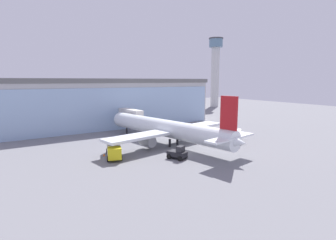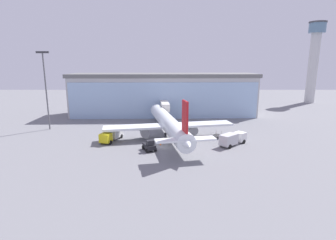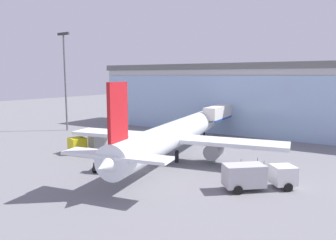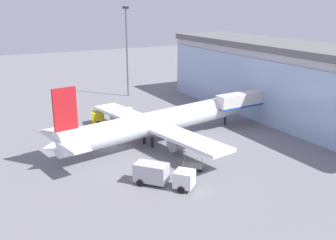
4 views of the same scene
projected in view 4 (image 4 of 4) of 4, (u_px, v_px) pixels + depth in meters
name	position (u px, v px, depth m)	size (l,w,h in m)	color
ground	(111.00, 147.00, 60.03)	(240.00, 240.00, 0.00)	slate
terminal_building	(289.00, 81.00, 73.65)	(61.79, 15.72, 13.90)	#B6B6B6
jet_bridge	(251.00, 99.00, 70.03)	(3.54, 14.66, 6.00)	silver
apron_light_mast	(127.00, 45.00, 88.66)	(3.20, 0.40, 20.21)	#59595E
airplane	(159.00, 122.00, 60.92)	(30.41, 38.07, 10.86)	white
catering_truck	(114.00, 116.00, 71.09)	(4.25, 7.62, 2.65)	yellow
fuel_truck	(162.00, 174.00, 47.02)	(6.90, 6.52, 2.65)	silver
baggage_cart	(192.00, 166.00, 51.86)	(3.05, 3.16, 1.50)	#9E998C
pushback_tug	(90.00, 139.00, 60.52)	(3.21, 3.66, 2.30)	black
safety_cone_nose	(118.00, 144.00, 60.49)	(0.36, 0.36, 0.55)	orange
safety_cone_wingtip	(118.00, 119.00, 73.13)	(0.36, 0.36, 0.55)	orange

